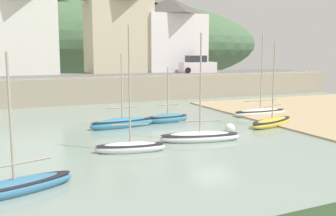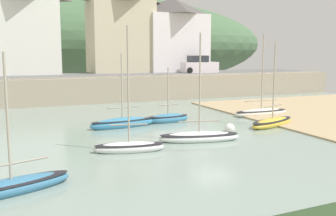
{
  "view_description": "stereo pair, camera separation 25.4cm",
  "coord_description": "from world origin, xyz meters",
  "px_view_note": "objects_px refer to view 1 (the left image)",
  "views": [
    {
      "loc": [
        -11.17,
        -19.31,
        4.76
      ],
      "look_at": [
        -1.59,
        2.9,
        1.27
      ],
      "focal_mm": 41.7,
      "sensor_mm": 36.0,
      "label": 1
    },
    {
      "loc": [
        -10.94,
        -19.41,
        4.76
      ],
      "look_at": [
        -1.59,
        2.9,
        1.27
      ],
      "focal_mm": 41.7,
      "sensor_mm": 36.0,
      "label": 2
    }
  ],
  "objects_px": {
    "sailboat_blue_trim": "(272,122)",
    "sailboat_far_left": "(260,112)",
    "waterfront_building_left": "(17,26)",
    "parked_car_by_wall": "(197,66)",
    "waterfront_building_right": "(171,34)",
    "rowboat_small_beached": "(14,187)",
    "waterfront_building_centre": "(118,26)",
    "sailboat_tall_mast": "(168,118)",
    "mooring_buoy": "(230,128)",
    "sailboat_nearest_shore": "(130,146)",
    "motorboat_with_cabin": "(122,123)",
    "dinghy_open_wooden": "(200,136)"
  },
  "relations": [
    {
      "from": "sailboat_blue_trim",
      "to": "parked_car_by_wall",
      "type": "bearing_deg",
      "value": 54.13
    },
    {
      "from": "waterfront_building_left",
      "to": "sailboat_far_left",
      "type": "bearing_deg",
      "value": -52.21
    },
    {
      "from": "waterfront_building_centre",
      "to": "sailboat_nearest_shore",
      "type": "xyz_separation_m",
      "value": [
        -7.33,
        -27.01,
        -7.45
      ]
    },
    {
      "from": "sailboat_blue_trim",
      "to": "sailboat_far_left",
      "type": "relative_size",
      "value": 0.89
    },
    {
      "from": "waterfront_building_centre",
      "to": "sailboat_blue_trim",
      "type": "relative_size",
      "value": 1.88
    },
    {
      "from": "parked_car_by_wall",
      "to": "mooring_buoy",
      "type": "relative_size",
      "value": 6.72
    },
    {
      "from": "waterfront_building_left",
      "to": "waterfront_building_right",
      "type": "height_order",
      "value": "waterfront_building_left"
    },
    {
      "from": "rowboat_small_beached",
      "to": "sailboat_tall_mast",
      "type": "relative_size",
      "value": 1.26
    },
    {
      "from": "parked_car_by_wall",
      "to": "mooring_buoy",
      "type": "distance_m",
      "value": 22.17
    },
    {
      "from": "waterfront_building_right",
      "to": "motorboat_with_cabin",
      "type": "relative_size",
      "value": 1.83
    },
    {
      "from": "sailboat_nearest_shore",
      "to": "motorboat_with_cabin",
      "type": "height_order",
      "value": "sailboat_nearest_shore"
    },
    {
      "from": "parked_car_by_wall",
      "to": "mooring_buoy",
      "type": "bearing_deg",
      "value": -109.44
    },
    {
      "from": "sailboat_blue_trim",
      "to": "motorboat_with_cabin",
      "type": "bearing_deg",
      "value": 138.27
    },
    {
      "from": "waterfront_building_left",
      "to": "parked_car_by_wall",
      "type": "distance_m",
      "value": 19.95
    },
    {
      "from": "waterfront_building_centre",
      "to": "dinghy_open_wooden",
      "type": "bearing_deg",
      "value": -96.85
    },
    {
      "from": "waterfront_building_left",
      "to": "parked_car_by_wall",
      "type": "xyz_separation_m",
      "value": [
        18.96,
        -4.5,
        -4.28
      ]
    },
    {
      "from": "waterfront_building_right",
      "to": "rowboat_small_beached",
      "type": "distance_m",
      "value": 36.97
    },
    {
      "from": "sailboat_tall_mast",
      "to": "parked_car_by_wall",
      "type": "xyz_separation_m",
      "value": [
        10.52,
        15.81,
        2.95
      ]
    },
    {
      "from": "sailboat_blue_trim",
      "to": "sailboat_tall_mast",
      "type": "xyz_separation_m",
      "value": [
        -5.73,
        3.9,
        0.02
      ]
    },
    {
      "from": "sailboat_blue_trim",
      "to": "sailboat_tall_mast",
      "type": "distance_m",
      "value": 6.93
    },
    {
      "from": "sailboat_far_left",
      "to": "mooring_buoy",
      "type": "relative_size",
      "value": 10.06
    },
    {
      "from": "waterfront_building_left",
      "to": "waterfront_building_centre",
      "type": "bearing_deg",
      "value": -0.0
    },
    {
      "from": "motorboat_with_cabin",
      "to": "parked_car_by_wall",
      "type": "distance_m",
      "value": 21.77
    },
    {
      "from": "motorboat_with_cabin",
      "to": "dinghy_open_wooden",
      "type": "distance_m",
      "value": 5.98
    },
    {
      "from": "sailboat_tall_mast",
      "to": "dinghy_open_wooden",
      "type": "height_order",
      "value": "dinghy_open_wooden"
    },
    {
      "from": "rowboat_small_beached",
      "to": "sailboat_tall_mast",
      "type": "height_order",
      "value": "rowboat_small_beached"
    },
    {
      "from": "sailboat_nearest_shore",
      "to": "sailboat_tall_mast",
      "type": "relative_size",
      "value": 1.57
    },
    {
      "from": "sailboat_far_left",
      "to": "waterfront_building_left",
      "type": "bearing_deg",
      "value": 127.89
    },
    {
      "from": "sailboat_far_left",
      "to": "sailboat_tall_mast",
      "type": "bearing_deg",
      "value": 178.16
    },
    {
      "from": "rowboat_small_beached",
      "to": "parked_car_by_wall",
      "type": "relative_size",
      "value": 1.18
    },
    {
      "from": "mooring_buoy",
      "to": "waterfront_building_left",
      "type": "bearing_deg",
      "value": 113.11
    },
    {
      "from": "waterfront_building_right",
      "to": "sailboat_tall_mast",
      "type": "distance_m",
      "value": 23.26
    },
    {
      "from": "rowboat_small_beached",
      "to": "mooring_buoy",
      "type": "height_order",
      "value": "rowboat_small_beached"
    },
    {
      "from": "waterfront_building_right",
      "to": "rowboat_small_beached",
      "type": "height_order",
      "value": "waterfront_building_right"
    },
    {
      "from": "sailboat_far_left",
      "to": "parked_car_by_wall",
      "type": "bearing_deg",
      "value": 79.47
    },
    {
      "from": "waterfront_building_centre",
      "to": "rowboat_small_beached",
      "type": "relative_size",
      "value": 2.12
    },
    {
      "from": "rowboat_small_beached",
      "to": "waterfront_building_centre",
      "type": "bearing_deg",
      "value": 49.28
    },
    {
      "from": "sailboat_nearest_shore",
      "to": "sailboat_tall_mast",
      "type": "distance_m",
      "value": 8.27
    },
    {
      "from": "waterfront_building_right",
      "to": "sailboat_far_left",
      "type": "height_order",
      "value": "waterfront_building_right"
    },
    {
      "from": "sailboat_blue_trim",
      "to": "motorboat_with_cabin",
      "type": "xyz_separation_m",
      "value": [
        -9.16,
        3.24,
        0.04
      ]
    },
    {
      "from": "rowboat_small_beached",
      "to": "mooring_buoy",
      "type": "relative_size",
      "value": 7.9
    },
    {
      "from": "waterfront_building_left",
      "to": "waterfront_building_right",
      "type": "relative_size",
      "value": 1.13
    },
    {
      "from": "mooring_buoy",
      "to": "sailboat_tall_mast",
      "type": "bearing_deg",
      "value": 115.49
    },
    {
      "from": "waterfront_building_centre",
      "to": "rowboat_small_beached",
      "type": "height_order",
      "value": "waterfront_building_centre"
    },
    {
      "from": "rowboat_small_beached",
      "to": "motorboat_with_cabin",
      "type": "bearing_deg",
      "value": 37.11
    },
    {
      "from": "waterfront_building_centre",
      "to": "waterfront_building_right",
      "type": "height_order",
      "value": "waterfront_building_centre"
    },
    {
      "from": "waterfront_building_centre",
      "to": "waterfront_building_right",
      "type": "bearing_deg",
      "value": 0.0
    },
    {
      "from": "sailboat_blue_trim",
      "to": "sailboat_tall_mast",
      "type": "bearing_deg",
      "value": 123.57
    },
    {
      "from": "waterfront_building_left",
      "to": "dinghy_open_wooden",
      "type": "height_order",
      "value": "waterfront_building_left"
    },
    {
      "from": "waterfront_building_centre",
      "to": "mooring_buoy",
      "type": "xyz_separation_m",
      "value": [
        -0.34,
        -24.8,
        -7.52
      ]
    }
  ]
}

